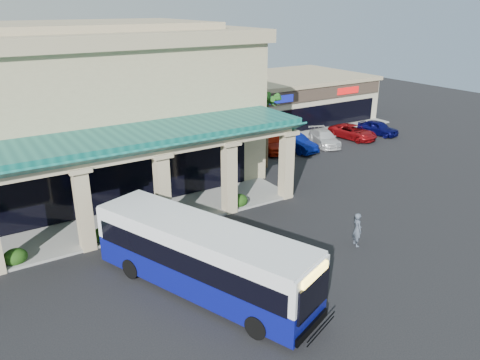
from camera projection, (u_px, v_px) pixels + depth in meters
ground at (256, 252)px, 25.18m from camera, size 110.00×110.00×0.00m
main_building at (27, 111)px, 31.79m from camera, size 30.80×14.80×11.35m
arcade at (65, 193)px, 25.53m from camera, size 30.00×6.20×5.70m
strip_mall at (268, 99)px, 52.28m from camera, size 22.50×12.50×4.90m
palm_0 at (267, 128)px, 36.96m from camera, size 2.40×2.40×6.60m
palm_1 at (256, 124)px, 39.97m from camera, size 2.40×2.40×5.80m
broadleaf_tree at (207, 121)px, 43.09m from camera, size 2.60×2.60×4.81m
transit_bus at (202, 259)px, 21.25m from camera, size 6.86×12.07×3.32m
pedestrian at (357, 229)px, 25.55m from camera, size 0.66×0.82×1.93m
car_silver at (271, 142)px, 42.12m from camera, size 3.28×5.37×1.71m
car_white at (295, 143)px, 42.19m from camera, size 1.92×4.71×1.52m
car_red at (324, 138)px, 43.92m from camera, size 3.43×5.06×1.36m
car_gray at (353, 132)px, 45.93m from camera, size 2.96×5.20×1.37m
car_extra at (378, 128)px, 47.40m from camera, size 2.37×4.42×1.43m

